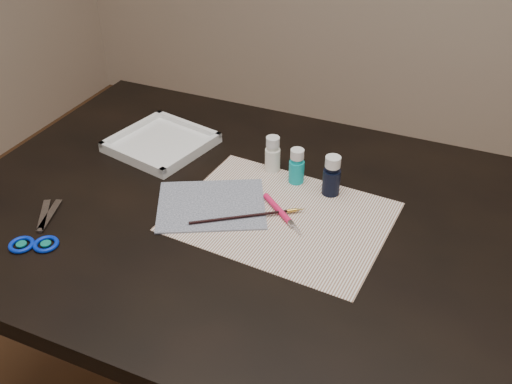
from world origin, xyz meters
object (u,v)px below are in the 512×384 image
at_px(paper, 281,217).
at_px(scissors, 38,225).
at_px(paint_bottle_navy, 332,176).
at_px(paint_bottle_white, 273,154).
at_px(canvas, 211,205).
at_px(paint_bottle_cyan, 297,166).
at_px(palette_tray, 161,142).

xyz_separation_m(paper, scissors, (-0.44, -0.23, 0.00)).
bearing_deg(paint_bottle_navy, paint_bottle_white, 166.05).
bearing_deg(paint_bottle_white, canvas, -109.39).
distance_m(paint_bottle_cyan, palette_tray, 0.36).
xyz_separation_m(paper, palette_tray, (-0.38, 0.15, 0.01)).
bearing_deg(paper, paint_bottle_white, 118.24).
bearing_deg(canvas, paint_bottle_navy, 33.90).
bearing_deg(palette_tray, paint_bottle_cyan, -2.15).
height_order(paper, palette_tray, palette_tray).
bearing_deg(paint_bottle_white, scissors, -132.24).
bearing_deg(paint_bottle_white, paper, -61.76).
bearing_deg(paint_bottle_navy, canvas, -146.10).
height_order(canvas, palette_tray, palette_tray).
distance_m(canvas, paint_bottle_cyan, 0.21).
xyz_separation_m(paper, canvas, (-0.15, -0.02, 0.00)).
bearing_deg(scissors, paint_bottle_white, -74.77).
bearing_deg(paint_bottle_cyan, paper, -82.57).
distance_m(paper, scissors, 0.49).
relative_size(paper, paint_bottle_white, 4.95).
bearing_deg(palette_tray, canvas, -37.13).
height_order(paint_bottle_white, paint_bottle_cyan, paint_bottle_white).
distance_m(canvas, scissors, 0.35).
relative_size(paint_bottle_white, palette_tray, 0.40).
bearing_deg(paint_bottle_navy, scissors, -145.27).
xyz_separation_m(paper, paint_bottle_cyan, (-0.02, 0.13, 0.04)).
bearing_deg(paint_bottle_white, palette_tray, -177.71).
bearing_deg(paint_bottle_cyan, scissors, -139.21).
bearing_deg(canvas, paint_bottle_white, 70.61).
xyz_separation_m(paper, paint_bottle_white, (-0.09, 0.16, 0.04)).
relative_size(canvas, paint_bottle_white, 2.61).
relative_size(paper, palette_tray, 2.00).
relative_size(paint_bottle_white, scissors, 0.45).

